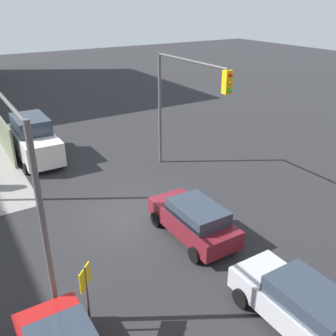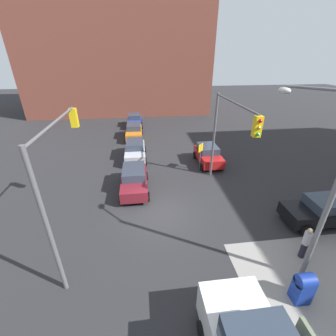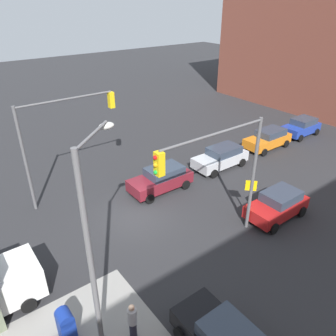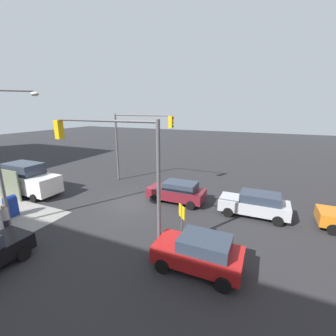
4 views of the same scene
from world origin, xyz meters
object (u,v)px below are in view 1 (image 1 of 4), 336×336
at_px(traffic_signal_nw_corner, 17,156).
at_px(van_white_delivery, 34,139).
at_px(hatchback_silver, 302,306).
at_px(hatchback_maroon, 194,219).
at_px(traffic_signal_se_corner, 183,94).

bearing_deg(traffic_signal_nw_corner, van_white_delivery, -13.79).
relative_size(hatchback_silver, hatchback_maroon, 1.02).
xyz_separation_m(traffic_signal_nw_corner, hatchback_maroon, (-0.96, -6.16, -3.84)).
bearing_deg(traffic_signal_se_corner, van_white_delivery, 42.81).
height_order(hatchback_maroon, van_white_delivery, van_white_delivery).
relative_size(hatchback_silver, van_white_delivery, 0.81).
distance_m(traffic_signal_nw_corner, van_white_delivery, 11.83).
bearing_deg(van_white_delivery, traffic_signal_se_corner, -137.19).
relative_size(traffic_signal_se_corner, hatchback_maroon, 1.51).
bearing_deg(hatchback_maroon, traffic_signal_se_corner, -28.87).
xyz_separation_m(traffic_signal_se_corner, van_white_delivery, (6.80, 6.30, -3.39)).
xyz_separation_m(hatchback_maroon, van_white_delivery, (11.96, 3.46, 0.44)).
xyz_separation_m(hatchback_silver, hatchback_maroon, (5.56, -0.02, -0.00)).
xyz_separation_m(hatchback_silver, van_white_delivery, (17.51, 3.43, 0.44)).
relative_size(traffic_signal_se_corner, hatchback_silver, 1.48).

